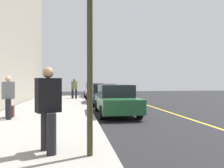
% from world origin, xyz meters
% --- Properties ---
extents(ground_plane, '(56.00, 56.00, 0.00)m').
position_xyz_m(ground_plane, '(0.00, 0.00, 0.00)').
color(ground_plane, black).
extents(sidewalk, '(28.00, 4.60, 0.15)m').
position_xyz_m(sidewalk, '(0.00, -3.30, 0.07)').
color(sidewalk, gray).
rests_on(sidewalk, ground).
extents(lane_stripe_centre, '(28.00, 0.14, 0.01)m').
position_xyz_m(lane_stripe_centre, '(0.00, 3.20, 0.00)').
color(lane_stripe_centre, gold).
rests_on(lane_stripe_centre, ground).
extents(parked_car_white, '(4.71, 1.95, 1.51)m').
position_xyz_m(parked_car_white, '(-11.94, 0.06, 0.76)').
color(parked_car_white, black).
rests_on(parked_car_white, ground).
extents(parked_car_navy, '(4.27, 2.03, 1.51)m').
position_xyz_m(parked_car_navy, '(-5.33, 0.14, 0.76)').
color(parked_car_navy, black).
rests_on(parked_car_navy, ground).
extents(parked_car_green, '(4.65, 1.95, 1.51)m').
position_xyz_m(parked_car_green, '(-0.20, 0.19, 0.76)').
color(parked_car_green, black).
rests_on(parked_car_green, ground).
extents(pedestrian_olive_coat, '(0.57, 0.53, 1.78)m').
position_xyz_m(pedestrian_olive_coat, '(-9.68, -1.94, 1.10)').
color(pedestrian_olive_coat, black).
rests_on(pedestrian_olive_coat, sidewalk).
extents(pedestrian_grey_coat, '(0.55, 0.55, 1.74)m').
position_xyz_m(pedestrian_grey_coat, '(1.40, -4.54, 1.08)').
color(pedestrian_grey_coat, black).
rests_on(pedestrian_grey_coat, sidewalk).
extents(pedestrian_black_coat, '(0.57, 0.58, 1.83)m').
position_xyz_m(pedestrian_black_coat, '(6.19, -2.42, 1.13)').
color(pedestrian_black_coat, black).
rests_on(pedestrian_black_coat, sidewalk).
extents(traffic_light_pole, '(0.35, 0.26, 4.61)m').
position_xyz_m(traffic_light_pole, '(6.56, -1.55, 3.25)').
color(traffic_light_pole, '#2D2D19').
rests_on(traffic_light_pole, sidewalk).
extents(rolling_suitcase, '(0.34, 0.22, 0.84)m').
position_xyz_m(rolling_suitcase, '(0.93, -4.57, 0.39)').
color(rolling_suitcase, '#471E19').
rests_on(rolling_suitcase, sidewalk).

